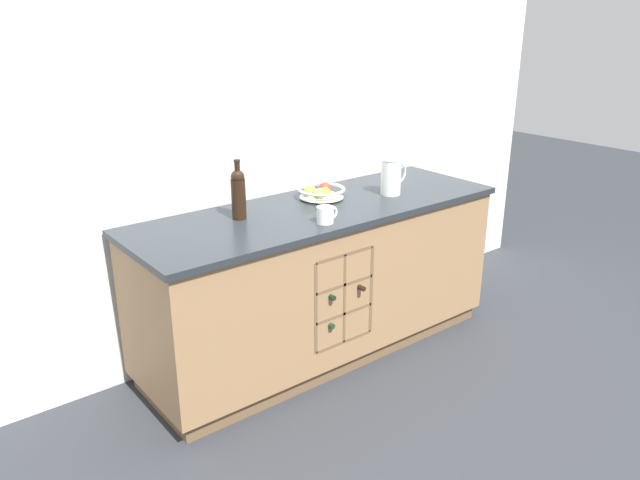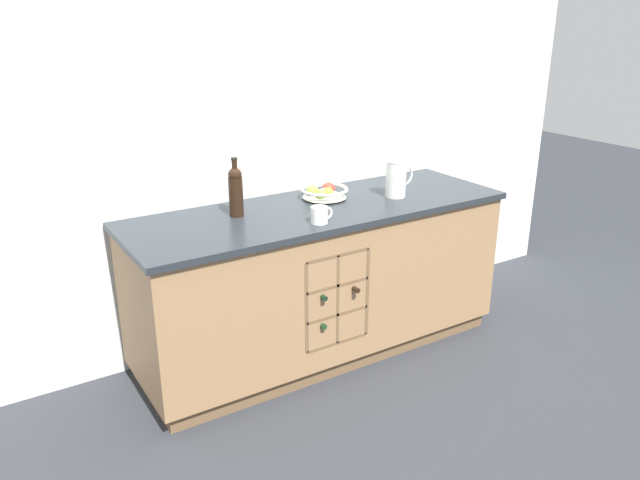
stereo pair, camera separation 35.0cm
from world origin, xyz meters
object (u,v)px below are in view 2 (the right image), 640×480
object	(u,v)px
fruit_bowl	(324,192)
white_pitcher	(396,178)
standing_wine_bottle	(236,190)
ceramic_mug	(320,215)

from	to	relation	value
fruit_bowl	white_pitcher	size ratio (longest dim) A/B	1.28
fruit_bowl	standing_wine_bottle	world-z (taller)	standing_wine_bottle
ceramic_mug	standing_wine_bottle	bearing A→B (deg)	132.87
white_pitcher	standing_wine_bottle	xyz separation A→B (m)	(-0.94, 0.16, 0.03)
fruit_bowl	standing_wine_bottle	size ratio (longest dim) A/B	0.88
ceramic_mug	standing_wine_bottle	size ratio (longest dim) A/B	0.39
white_pitcher	fruit_bowl	bearing A→B (deg)	154.40
fruit_bowl	standing_wine_bottle	distance (m)	0.57
ceramic_mug	standing_wine_bottle	world-z (taller)	standing_wine_bottle
fruit_bowl	standing_wine_bottle	bearing A→B (deg)	-177.90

